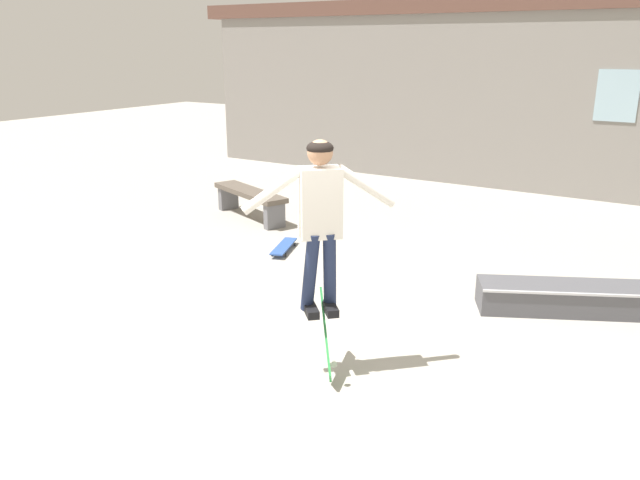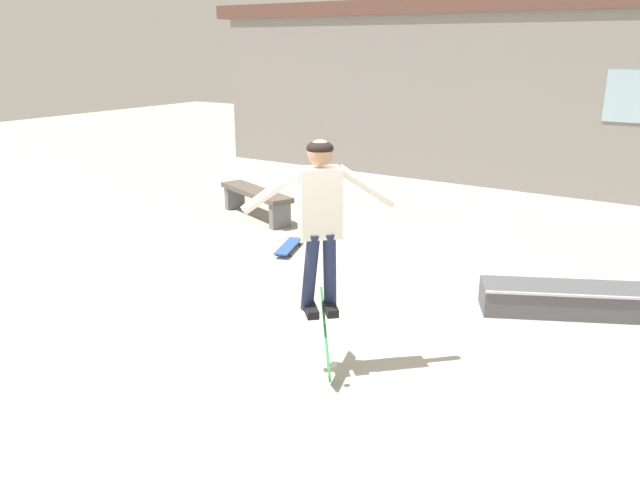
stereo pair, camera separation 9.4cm
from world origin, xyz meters
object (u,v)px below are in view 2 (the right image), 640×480
at_px(skate_ledge, 582,300).
at_px(skateboard_flipping, 326,334).
at_px(skater, 320,212).
at_px(park_bench, 256,197).
at_px(skateboard_resting, 288,246).

relative_size(skate_ledge, skateboard_flipping, 2.99).
bearing_deg(skateboard_flipping, skate_ledge, 107.82).
bearing_deg(skate_ledge, skater, -149.88).
bearing_deg(skater, park_bench, -179.13).
height_order(skateboard_flipping, skateboard_resting, skateboard_flipping).
relative_size(park_bench, skater, 1.18).
distance_m(skateboard_flipping, skateboard_resting, 3.46).
distance_m(park_bench, skateboard_resting, 1.89).
xyz_separation_m(park_bench, skateboard_resting, (1.48, -1.14, -0.28)).
distance_m(skate_ledge, skateboard_resting, 3.91).
bearing_deg(skate_ledge, skateboard_resting, 153.34).
xyz_separation_m(skateboard_flipping, skateboard_resting, (-2.27, 2.59, -0.31)).
bearing_deg(park_bench, skateboard_flipping, -23.35).
bearing_deg(park_bench, skater, -23.80).
height_order(park_bench, skateboard_flipping, skateboard_flipping).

